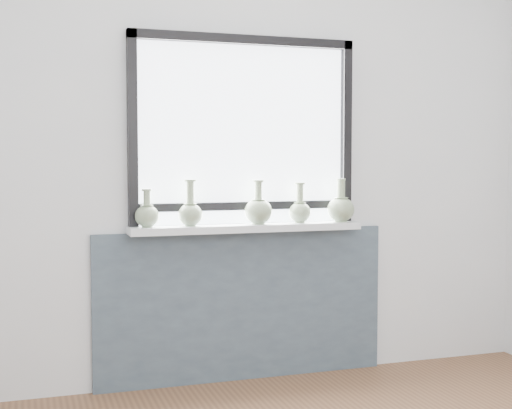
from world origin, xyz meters
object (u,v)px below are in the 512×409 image
object	(u,v)px
vase_d	(300,210)
vase_e	(341,208)
windowsill	(247,228)
vase_b	(190,212)
vase_c	(258,210)
vase_a	(147,214)

from	to	relation	value
vase_d	vase_e	bearing A→B (deg)	-7.12
windowsill	vase_b	world-z (taller)	vase_b
vase_b	vase_c	bearing A→B (deg)	-1.16
vase_c	vase_d	bearing A→B (deg)	4.30
vase_a	vase_c	bearing A→B (deg)	-1.26
windowsill	vase_b	xyz separation A→B (m)	(-0.33, -0.01, 0.10)
vase_c	windowsill	bearing A→B (deg)	163.99
vase_e	vase_d	bearing A→B (deg)	172.88
windowsill	vase_a	bearing A→B (deg)	-179.61
windowsill	vase_e	xyz separation A→B (m)	(0.56, -0.03, 0.10)
windowsill	vase_c	size ratio (longest dim) A/B	5.33
vase_b	vase_d	size ratio (longest dim) A/B	1.10
vase_b	vase_d	distance (m)	0.64
vase_b	vase_a	bearing A→B (deg)	178.58
vase_a	vase_b	xyz separation A→B (m)	(0.23, -0.01, 0.01)
vase_a	windowsill	bearing A→B (deg)	0.39
vase_b	vase_c	distance (m)	0.39
vase_d	vase_e	world-z (taller)	vase_e
windowsill	vase_a	size ratio (longest dim) A/B	6.43
vase_b	vase_c	size ratio (longest dim) A/B	1.03
vase_c	vase_e	world-z (taller)	vase_e
vase_a	vase_e	bearing A→B (deg)	-1.26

